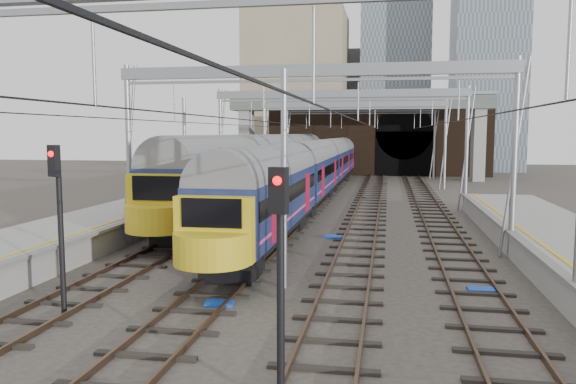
% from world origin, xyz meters
% --- Properties ---
extents(ground, '(160.00, 160.00, 0.00)m').
position_xyz_m(ground, '(0.00, 0.00, 0.00)').
color(ground, '#38332D').
rests_on(ground, ground).
extents(platform_left, '(4.32, 55.00, 1.12)m').
position_xyz_m(platform_left, '(-10.18, 2.50, 0.55)').
color(platform_left, gray).
rests_on(platform_left, ground).
extents(tracks, '(14.40, 80.00, 0.22)m').
position_xyz_m(tracks, '(0.00, 15.00, 0.02)').
color(tracks, '#4C3828').
rests_on(tracks, ground).
extents(overhead_line, '(16.80, 80.00, 8.00)m').
position_xyz_m(overhead_line, '(0.00, 21.49, 6.57)').
color(overhead_line, gray).
rests_on(overhead_line, ground).
extents(retaining_wall, '(28.00, 2.75, 9.00)m').
position_xyz_m(retaining_wall, '(1.40, 51.93, 4.33)').
color(retaining_wall, black).
rests_on(retaining_wall, ground).
extents(overbridge, '(28.00, 3.00, 9.25)m').
position_xyz_m(overbridge, '(0.00, 46.00, 7.27)').
color(overbridge, gray).
rests_on(overbridge, ground).
extents(city_skyline, '(37.50, 27.50, 60.00)m').
position_xyz_m(city_skyline, '(2.73, 70.48, 17.09)').
color(city_skyline, tan).
rests_on(city_skyline, ground).
extents(train_main, '(2.58, 59.62, 4.51)m').
position_xyz_m(train_main, '(-2.00, 30.51, 2.35)').
color(train_main, black).
rests_on(train_main, ground).
extents(train_second, '(2.87, 66.25, 4.91)m').
position_xyz_m(train_second, '(-6.00, 39.04, 2.53)').
color(train_second, black).
rests_on(train_second, ground).
extents(signal_near_left, '(0.38, 0.46, 4.69)m').
position_xyz_m(signal_near_left, '(-5.57, -1.72, 2.97)').
color(signal_near_left, black).
rests_on(signal_near_left, ground).
extents(signal_near_centre, '(0.35, 0.45, 4.43)m').
position_xyz_m(signal_near_centre, '(1.43, -6.07, 2.83)').
color(signal_near_centre, black).
rests_on(signal_near_centre, ground).
extents(equip_cover_a, '(0.92, 0.73, 0.10)m').
position_xyz_m(equip_cover_a, '(-1.53, -0.17, 0.05)').
color(equip_cover_a, '#1743B1').
rests_on(equip_cover_a, ground).
extents(equip_cover_b, '(1.01, 0.81, 0.10)m').
position_xyz_m(equip_cover_b, '(0.78, 10.93, 0.05)').
color(equip_cover_b, '#1743B1').
rests_on(equip_cover_b, ground).
extents(equip_cover_c, '(0.84, 0.61, 0.10)m').
position_xyz_m(equip_cover_c, '(6.24, 2.69, 0.05)').
color(equip_cover_c, '#1743B1').
rests_on(equip_cover_c, ground).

